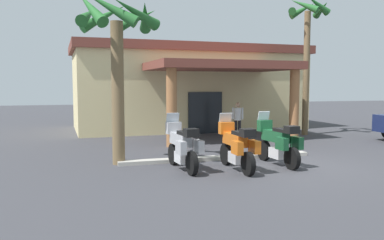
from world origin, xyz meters
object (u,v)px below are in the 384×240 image
Objects in this scene: motorcycle_green at (278,143)px; pedestrian at (238,117)px; palm_tree_near_portico at (307,33)px; palm_tree_roadside at (116,38)px; motel_building at (188,87)px; motorcycle_silver at (182,146)px; motorcycle_orange at (237,146)px.

pedestrian is at bearing -16.46° from motorcycle_green.
palm_tree_near_portico reaches higher than palm_tree_roadside.
palm_tree_near_portico is at bearing 26.78° from palm_tree_roadside.
palm_tree_roadside is (-4.72, 1.45, 3.18)m from motorcycle_green.
pedestrian reaches higher than motorcycle_green.
motorcycle_green is at bearing -93.57° from motel_building.
motorcycle_silver is at bearing -5.16° from pedestrian.
motorcycle_orange is 1.54m from motorcycle_green.
motorcycle_silver is at bearing -109.05° from motel_building.
motorcycle_silver and motorcycle_green have the same top height.
motorcycle_orange is 4.87m from palm_tree_roadside.
palm_tree_near_portico is at bearing 120.70° from pedestrian.
motorcycle_silver is (-3.20, -10.81, -1.65)m from motel_building.
motorcycle_silver is 1.35× the size of pedestrian.
motorcycle_orange and motorcycle_green have the same top height.
motel_building is 5.91× the size of motorcycle_green.
pedestrian is (1.07, -4.71, -1.40)m from motel_building.
motorcycle_orange is at bearing -29.13° from palm_tree_roadside.
pedestrian is at bearing -40.44° from motorcycle_silver.
motel_building is 7.96× the size of pedestrian.
motel_building reaches higher than motorcycle_green.
motel_building is 11.52m from motorcycle_orange.
motel_building is 2.46× the size of palm_tree_roadside.
pedestrian is 0.31× the size of palm_tree_roadside.
pedestrian reaches higher than motorcycle_orange.
motorcycle_orange is 1.00× the size of motorcycle_green.
palm_tree_near_portico is 1.26× the size of palm_tree_roadside.
motorcycle_silver is 0.42× the size of palm_tree_roadside.
motorcycle_silver is 10.86m from palm_tree_near_portico.
motorcycle_green is 9.01m from palm_tree_near_portico.
motorcycle_green is at bearing -17.03° from palm_tree_roadside.
palm_tree_roadside reaches higher than pedestrian.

